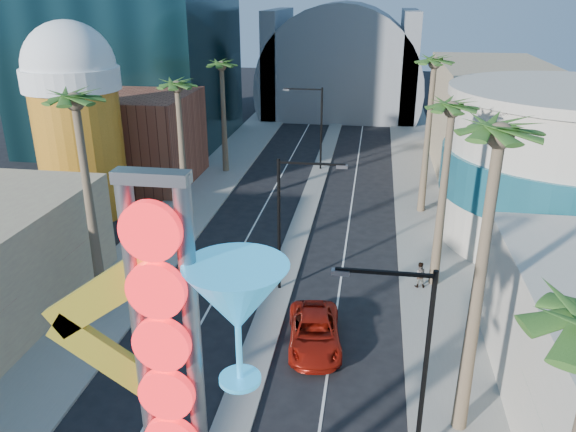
{
  "coord_description": "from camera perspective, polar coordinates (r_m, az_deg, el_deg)",
  "views": [
    {
      "loc": [
        4.96,
        -8.58,
        16.35
      ],
      "look_at": [
        0.5,
        20.1,
        4.67
      ],
      "focal_mm": 35.0,
      "sensor_mm": 36.0,
      "label": 1
    }
  ],
  "objects": [
    {
      "name": "streetlight_0",
      "position": [
        31.11,
        0.06,
        0.29
      ],
      "size": [
        3.79,
        0.25,
        8.0
      ],
      "color": "black",
      "rests_on": "ground"
    },
    {
      "name": "turquoise_building",
      "position": [
        42.21,
        26.55,
        4.33
      ],
      "size": [
        16.6,
        16.6,
        10.6
      ],
      "color": "beige",
      "rests_on": "ground"
    },
    {
      "name": "sidewalk_east",
      "position": [
        46.74,
        13.84,
        0.89
      ],
      "size": [
        5.0,
        100.0,
        0.15
      ],
      "primitive_type": "cube",
      "color": "gray",
      "rests_on": "ground"
    },
    {
      "name": "filler_east",
      "position": [
        58.75,
        19.78,
        9.52
      ],
      "size": [
        10.0,
        20.0,
        10.0
      ],
      "primitive_type": "cube",
      "color": "tan",
      "rests_on": "ground"
    },
    {
      "name": "streetlight_2",
      "position": [
        20.26,
        12.57,
        -13.32
      ],
      "size": [
        3.45,
        0.25,
        8.0
      ],
      "color": "black",
      "rests_on": "ground"
    },
    {
      "name": "beer_mug",
      "position": [
        45.2,
        -20.73,
        9.69
      ],
      "size": [
        7.0,
        7.0,
        14.5
      ],
      "color": "#B36F17",
      "rests_on": "ground"
    },
    {
      "name": "palm_2",
      "position": [
        41.6,
        -11.15,
        12.02
      ],
      "size": [
        2.4,
        2.4,
        11.2
      ],
      "color": "brown",
      "rests_on": "ground"
    },
    {
      "name": "canopy",
      "position": [
        81.62,
        5.41,
        13.35
      ],
      "size": [
        22.0,
        16.0,
        22.0
      ],
      "color": "slate",
      "rests_on": "ground"
    },
    {
      "name": "palm_1",
      "position": [
        28.8,
        -20.65,
        9.48
      ],
      "size": [
        2.4,
        2.4,
        12.7
      ],
      "color": "brown",
      "rests_on": "ground"
    },
    {
      "name": "palm_6",
      "position": [
        31.5,
        16.23,
        9.31
      ],
      "size": [
        2.4,
        2.4,
        11.7
      ],
      "color": "brown",
      "rests_on": "ground"
    },
    {
      "name": "median",
      "position": [
        49.59,
        2.61,
        2.75
      ],
      "size": [
        1.6,
        84.0,
        0.15
      ],
      "primitive_type": "cube",
      "color": "gray",
      "rests_on": "ground"
    },
    {
      "name": "pedestrian_b",
      "position": [
        33.83,
        13.18,
        -5.81
      ],
      "size": [
        0.81,
        0.66,
        1.58
      ],
      "primitive_type": "imported",
      "rotation": [
        0.0,
        0.0,
        3.22
      ],
      "color": "gray",
      "rests_on": "sidewalk_east"
    },
    {
      "name": "red_pickup",
      "position": [
        28.18,
        2.7,
        -11.71
      ],
      "size": [
        3.18,
        5.69,
        1.5
      ],
      "primitive_type": "imported",
      "rotation": [
        0.0,
        0.0,
        0.13
      ],
      "color": "#A3180C",
      "rests_on": "ground"
    },
    {
      "name": "sidewalk_west",
      "position": [
        48.71,
        -8.97,
        2.13
      ],
      "size": [
        5.0,
        100.0,
        0.15
      ],
      "primitive_type": "cube",
      "color": "gray",
      "rests_on": "ground"
    },
    {
      "name": "neon_sign",
      "position": [
        15.24,
        -9.07,
        -14.81
      ],
      "size": [
        6.53,
        2.6,
        12.55
      ],
      "color": "gray",
      "rests_on": "ground"
    },
    {
      "name": "palm_7",
      "position": [
        43.12,
        14.58,
        13.89
      ],
      "size": [
        2.4,
        2.4,
        12.7
      ],
      "color": "brown",
      "rests_on": "ground"
    },
    {
      "name": "palm_3",
      "position": [
        52.92,
        -6.74,
        14.33
      ],
      "size": [
        2.4,
        2.4,
        11.2
      ],
      "color": "brown",
      "rests_on": "ground"
    },
    {
      "name": "streetlight_1",
      "position": [
        54.1,
        2.84,
        9.66
      ],
      "size": [
        3.79,
        0.25,
        8.0
      ],
      "color": "black",
      "rests_on": "ground"
    },
    {
      "name": "brick_filler_west",
      "position": [
        52.55,
        -15.08,
        7.58
      ],
      "size": [
        10.0,
        10.0,
        8.0
      ],
      "primitive_type": "cube",
      "color": "brown",
      "rests_on": "ground"
    },
    {
      "name": "palm_5",
      "position": [
        19.68,
        20.46,
        5.56
      ],
      "size": [
        2.4,
        2.4,
        13.2
      ],
      "color": "brown",
      "rests_on": "ground"
    }
  ]
}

